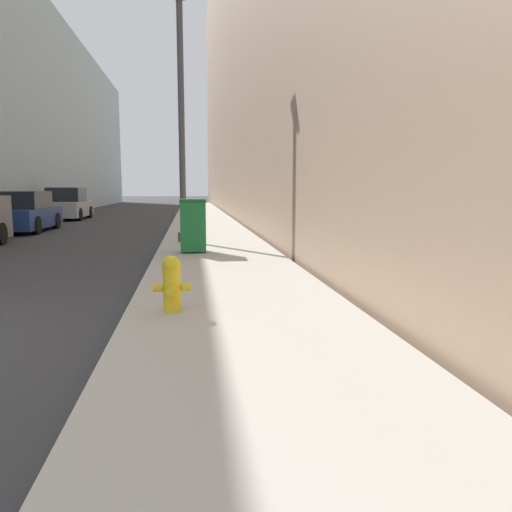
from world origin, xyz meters
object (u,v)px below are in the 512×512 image
lamppost (181,83)px  parked_sedan_near (21,213)px  fire_hydrant (172,282)px  parked_sedan_far (67,205)px  trash_bin (193,225)px

lamppost → parked_sedan_near: (-6.07, 5.52, -3.73)m
fire_hydrant → parked_sedan_far: 22.02m
fire_hydrant → parked_sedan_near: bearing=113.8°
trash_bin → parked_sedan_near: size_ratio=0.28×
fire_hydrant → parked_sedan_near: 14.92m
trash_bin → lamppost: bearing=95.9°
lamppost → parked_sedan_far: bearing=115.3°
trash_bin → parked_sedan_far: 16.77m
parked_sedan_far → fire_hydrant: bearing=-73.8°
parked_sedan_near → parked_sedan_far: (-0.10, 7.50, 0.06)m
trash_bin → parked_sedan_near: bearing=128.3°
fire_hydrant → trash_bin: (0.29, 5.65, 0.28)m
lamppost → parked_sedan_far: size_ratio=1.64×
parked_sedan_near → parked_sedan_far: size_ratio=1.04×
fire_hydrant → trash_bin: 5.67m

